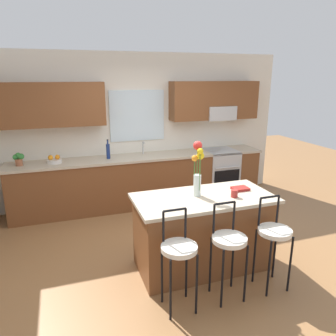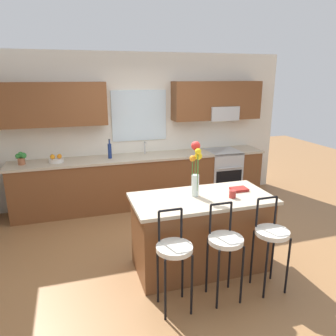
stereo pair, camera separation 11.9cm
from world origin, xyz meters
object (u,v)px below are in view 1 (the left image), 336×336
at_px(fruit_bowl_oranges, 54,160).
at_px(potted_plant_small, 19,159).
at_px(oven_range, 220,173).
at_px(flower_vase, 198,167).
at_px(bar_stool_near, 179,252).
at_px(bottle_olive_oil, 108,151).
at_px(bar_stool_middle, 229,243).
at_px(kitchen_island, 203,232).
at_px(cookbook, 240,189).
at_px(bar_stool_far, 274,235).
at_px(mug_ceramic, 234,193).

distance_m(fruit_bowl_oranges, potted_plant_small, 0.53).
height_order(oven_range, flower_vase, flower_vase).
bearing_deg(bar_stool_near, oven_range, 55.74).
xyz_separation_m(fruit_bowl_oranges, bottle_olive_oil, (0.88, 0.00, 0.09)).
bearing_deg(bar_stool_middle, oven_range, 64.18).
bearing_deg(kitchen_island, cookbook, 7.77).
bearing_deg(bar_stool_middle, flower_vase, 95.26).
height_order(oven_range, bar_stool_near, bar_stool_near).
height_order(kitchen_island, fruit_bowl_oranges, fruit_bowl_oranges).
xyz_separation_m(oven_range, flower_vase, (-1.41, -2.10, 0.82)).
xyz_separation_m(flower_vase, cookbook, (0.59, 0.01, -0.34)).
height_order(bar_stool_far, bottle_olive_oil, bottle_olive_oil).
bearing_deg(fruit_bowl_oranges, bar_stool_far, -51.55).
distance_m(bar_stool_far, flower_vase, 1.12).
bearing_deg(mug_ceramic, bar_stool_near, -150.42).
distance_m(kitchen_island, fruit_bowl_oranges, 2.80).
distance_m(oven_range, bottle_olive_oil, 2.23).
bearing_deg(potted_plant_small, oven_range, -0.39).
xyz_separation_m(bar_stool_far, bottle_olive_oil, (-1.35, 2.81, 0.42)).
bearing_deg(kitchen_island, flower_vase, 134.90).
height_order(fruit_bowl_oranges, potted_plant_small, potted_plant_small).
xyz_separation_m(cookbook, fruit_bowl_oranges, (-2.21, 2.11, 0.03)).
relative_size(kitchen_island, potted_plant_small, 7.82).
relative_size(oven_range, bottle_olive_oil, 2.73).
relative_size(bar_stool_middle, potted_plant_small, 4.91).
bearing_deg(mug_ceramic, flower_vase, 154.59).
bearing_deg(bottle_olive_oil, oven_range, -0.66).
bearing_deg(fruit_bowl_oranges, potted_plant_small, -179.96).
height_order(oven_range, bar_stool_far, bar_stool_far).
distance_m(bar_stool_near, potted_plant_small, 3.29).
height_order(flower_vase, fruit_bowl_oranges, flower_vase).
bearing_deg(kitchen_island, mug_ceramic, -20.50).
relative_size(bar_stool_middle, flower_vase, 1.59).
relative_size(kitchen_island, cookbook, 8.30).
bearing_deg(flower_vase, mug_ceramic, -25.41).
relative_size(bar_stool_far, potted_plant_small, 4.91).
relative_size(kitchen_island, flower_vase, 2.53).
height_order(bar_stool_middle, mug_ceramic, bar_stool_middle).
distance_m(mug_ceramic, fruit_bowl_oranges, 3.06).
relative_size(kitchen_island, mug_ceramic, 18.44).
xyz_separation_m(bar_stool_near, mug_ceramic, (0.88, 0.50, 0.33)).
bearing_deg(flower_vase, kitchen_island, -45.10).
xyz_separation_m(oven_range, cookbook, (-0.82, -2.09, 0.48)).
relative_size(flower_vase, fruit_bowl_oranges, 2.73).
distance_m(bar_stool_middle, potted_plant_small, 3.60).
bearing_deg(bar_stool_far, potted_plant_small, 134.46).
bearing_deg(bottle_olive_oil, cookbook, -57.90).
xyz_separation_m(bar_stool_far, mug_ceramic, (-0.22, 0.50, 0.33)).
relative_size(bar_stool_far, fruit_bowl_oranges, 4.34).
bearing_deg(fruit_bowl_oranges, mug_ceramic, -48.95).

